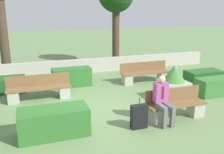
% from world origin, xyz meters
% --- Properties ---
extents(ground_plane, '(60.00, 60.00, 0.00)m').
position_xyz_m(ground_plane, '(0.00, 0.00, 0.00)').
color(ground_plane, '#6B8956').
extents(perimeter_wall, '(14.79, 0.30, 0.67)m').
position_xyz_m(perimeter_wall, '(0.00, 4.83, 0.33)').
color(perimeter_wall, '#B7B2A8').
rests_on(perimeter_wall, ground_plane).
extents(bench_front, '(1.77, 0.48, 0.85)m').
position_xyz_m(bench_front, '(1.93, -1.24, 0.32)').
color(bench_front, brown).
rests_on(bench_front, ground_plane).
extents(bench_left_side, '(2.15, 0.49, 0.85)m').
position_xyz_m(bench_left_side, '(2.73, 2.34, 0.34)').
color(bench_left_side, brown).
rests_on(bench_left_side, ground_plane).
extents(bench_right_side, '(2.16, 0.48, 0.85)m').
position_xyz_m(bench_right_side, '(-1.70, 1.63, 0.34)').
color(bench_right_side, brown).
rests_on(bench_right_side, ground_plane).
extents(person_seated_man, '(0.38, 0.64, 1.32)m').
position_xyz_m(person_seated_man, '(1.39, -1.38, 0.72)').
color(person_seated_man, slate).
rests_on(person_seated_man, ground_plane).
extents(hedge_block_near_right, '(1.71, 0.79, 0.70)m').
position_xyz_m(hedge_block_near_right, '(-1.51, -1.11, 0.35)').
color(hedge_block_near_right, '#33702D').
rests_on(hedge_block_near_right, ground_plane).
extents(hedge_block_mid_left, '(1.17, 0.79, 0.57)m').
position_xyz_m(hedge_block_mid_left, '(-2.74, 2.87, 0.28)').
color(hedge_block_mid_left, '#235623').
rests_on(hedge_block_mid_left, ground_plane).
extents(hedge_block_mid_right, '(1.56, 0.62, 0.75)m').
position_xyz_m(hedge_block_mid_right, '(-0.35, 2.82, 0.37)').
color(hedge_block_mid_right, '#33702D').
rests_on(hedge_block_mid_right, ground_plane).
extents(hedge_block_far_left, '(1.77, 0.68, 0.63)m').
position_xyz_m(hedge_block_far_left, '(4.60, 0.02, 0.31)').
color(hedge_block_far_left, '#3D7A38').
rests_on(hedge_block_far_left, ground_plane).
extents(hedge_block_far_right, '(1.45, 0.71, 0.68)m').
position_xyz_m(hedge_block_far_right, '(4.64, 0.97, 0.34)').
color(hedge_block_far_right, '#286028').
rests_on(hedge_block_far_right, ground_plane).
extents(planter_corner_left, '(0.90, 0.90, 1.22)m').
position_xyz_m(planter_corner_left, '(2.70, 0.12, 0.57)').
color(planter_corner_left, '#B7B2A8').
rests_on(planter_corner_left, ground_plane).
extents(suitcase, '(0.44, 0.20, 0.85)m').
position_xyz_m(suitcase, '(0.65, -1.47, 0.33)').
color(suitcase, black).
rests_on(suitcase, ground_plane).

